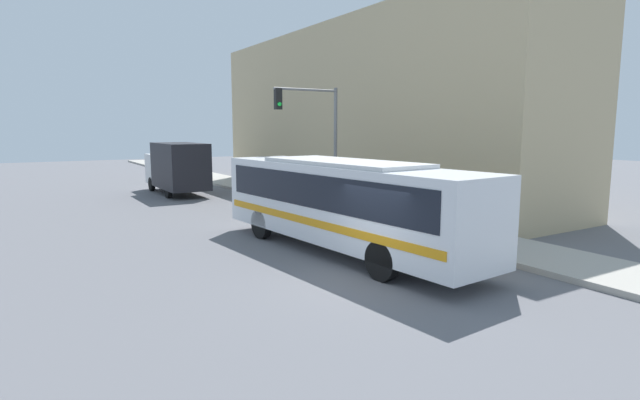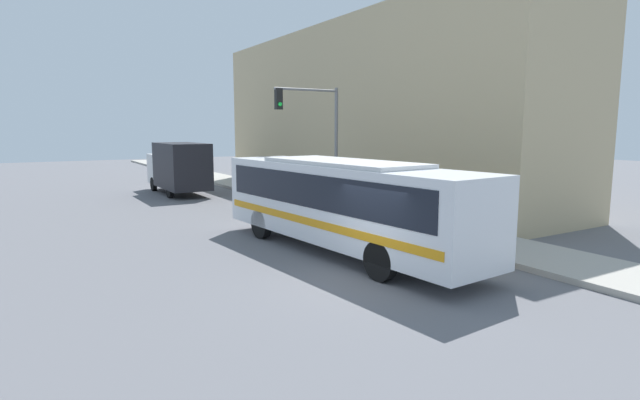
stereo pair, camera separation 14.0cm
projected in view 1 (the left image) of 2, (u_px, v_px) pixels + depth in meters
name	position (u px, v px, depth m)	size (l,w,h in m)	color
ground_plane	(366.00, 282.00, 13.26)	(120.00, 120.00, 0.00)	slate
sidewalk	(257.00, 189.00, 33.21)	(3.03, 70.00, 0.18)	#A8A399
building_facade	(363.00, 113.00, 30.18)	(6.00, 26.84, 9.95)	tan
city_bus	(342.00, 199.00, 16.18)	(3.30, 11.23, 3.03)	silver
delivery_truck	(176.00, 166.00, 30.96)	(2.31, 6.92, 3.18)	black
fire_hydrant	(380.00, 214.00, 20.75)	(0.23, 0.31, 0.69)	gold
traffic_light_pole	(316.00, 128.00, 22.78)	(3.28, 0.35, 5.74)	slate
parking_meter	(322.00, 190.00, 24.48)	(0.14, 0.14, 1.30)	slate
pedestrian_near_corner	(371.00, 192.00, 23.80)	(0.34, 0.34, 1.73)	#23283D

